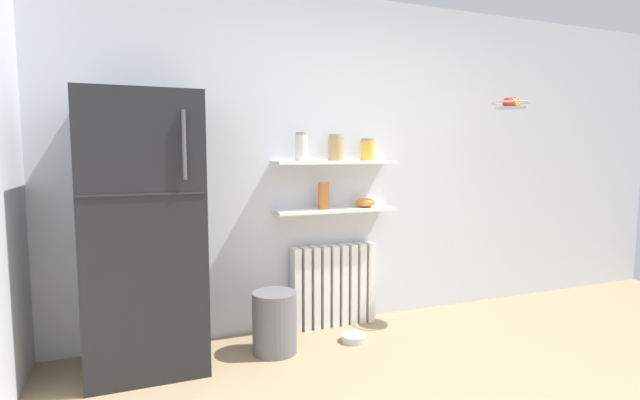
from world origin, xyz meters
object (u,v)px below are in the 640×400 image
(radiator, at_px, (334,285))
(storage_jar_1, at_px, (335,148))
(storage_jar_2, at_px, (368,150))
(shelf_bowl, at_px, (365,203))
(storage_jar_0, at_px, (302,147))
(pet_food_bowl, at_px, (354,338))
(refrigerator, at_px, (144,233))
(trash_bin, at_px, (275,322))
(hanging_fruit_basket, at_px, (511,103))
(vase, at_px, (324,196))

(radiator, distance_m, storage_jar_1, 1.09)
(storage_jar_1, relative_size, storage_jar_2, 1.17)
(storage_jar_1, xyz_separation_m, shelf_bowl, (0.26, 0.00, -0.44))
(storage_jar_0, height_order, pet_food_bowl, storage_jar_0)
(refrigerator, relative_size, storage_jar_2, 10.11)
(radiator, height_order, shelf_bowl, shelf_bowl)
(storage_jar_0, distance_m, storage_jar_2, 0.55)
(storage_jar_0, xyz_separation_m, pet_food_bowl, (0.28, -0.33, -1.40))
(refrigerator, relative_size, pet_food_bowl, 9.52)
(trash_bin, bearing_deg, hanging_fruit_basket, -2.48)
(refrigerator, distance_m, hanging_fruit_basket, 2.90)
(storage_jar_0, distance_m, pet_food_bowl, 1.47)
(hanging_fruit_basket, bearing_deg, storage_jar_2, 160.20)
(storage_jar_0, bearing_deg, storage_jar_2, 0.00)
(storage_jar_2, distance_m, shelf_bowl, 0.42)
(storage_jar_2, height_order, vase, storage_jar_2)
(refrigerator, bearing_deg, trash_bin, -6.87)
(storage_jar_1, bearing_deg, radiator, 90.00)
(storage_jar_0, bearing_deg, trash_bin, -135.54)
(refrigerator, height_order, pet_food_bowl, refrigerator)
(shelf_bowl, xyz_separation_m, hanging_fruit_basket, (1.09, -0.39, 0.79))
(radiator, bearing_deg, shelf_bowl, -6.60)
(refrigerator, distance_m, pet_food_bowl, 1.65)
(vase, height_order, pet_food_bowl, vase)
(storage_jar_2, distance_m, trash_bin, 1.50)
(trash_bin, distance_m, hanging_fruit_basket, 2.48)
(refrigerator, xyz_separation_m, storage_jar_2, (1.68, 0.20, 0.53))
(trash_bin, relative_size, hanging_fruit_basket, 1.47)
(shelf_bowl, bearing_deg, refrigerator, -173.06)
(storage_jar_0, height_order, vase, storage_jar_0)
(storage_jar_2, distance_m, hanging_fruit_basket, 1.19)
(refrigerator, distance_m, storage_jar_2, 1.77)
(storage_jar_2, relative_size, vase, 0.84)
(radiator, relative_size, shelf_bowl, 4.31)
(storage_jar_2, relative_size, hanging_fruit_basket, 0.60)
(vase, bearing_deg, storage_jar_1, -0.00)
(vase, xyz_separation_m, trash_bin, (-0.48, -0.30, -0.84))
(storage_jar_1, distance_m, vase, 0.38)
(refrigerator, distance_m, vase, 1.33)
(refrigerator, bearing_deg, hanging_fruit_basket, -3.79)
(storage_jar_0, relative_size, pet_food_bowl, 1.16)
(trash_bin, height_order, hanging_fruit_basket, hanging_fruit_basket)
(radiator, distance_m, vase, 0.73)
(trash_bin, bearing_deg, refrigerator, 173.13)
(radiator, bearing_deg, hanging_fruit_basket, -17.14)
(radiator, distance_m, shelf_bowl, 0.71)
(vase, bearing_deg, shelf_bowl, 0.00)
(vase, bearing_deg, hanging_fruit_basket, -14.92)
(pet_food_bowl, bearing_deg, refrigerator, 174.87)
(pet_food_bowl, bearing_deg, vase, 108.00)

